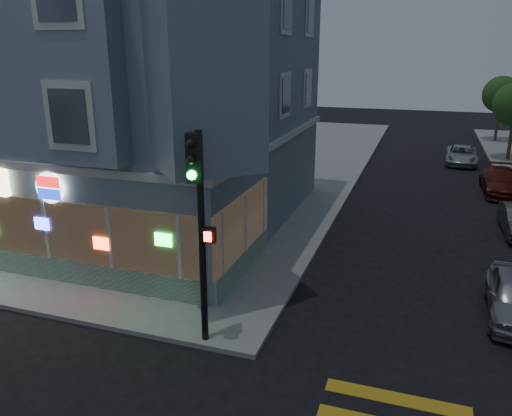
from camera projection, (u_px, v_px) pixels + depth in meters
The scene contains 7 objects.
ground at pixel (107, 384), 11.74m from camera, with size 120.00×120.00×0.00m, color black.
sidewalk_nw at pixel (135, 155), 36.59m from camera, with size 33.00×42.00×0.15m, color gray.
corner_building at pixel (126, 90), 21.71m from camera, with size 14.60×14.60×11.40m.
street_tree_far at pixel (501, 95), 41.08m from camera, with size 3.00×3.00×5.30m.
parked_car_c at pixel (501, 182), 27.02m from camera, with size 1.87×4.60×1.34m, color maroon.
parked_car_d at pixel (462, 155), 34.04m from camera, with size 2.01×4.36×1.21m, color #A9B0B4.
traffic_signal at pixel (199, 206), 12.03m from camera, with size 0.69×0.62×5.57m.
Camera 1 is at (6.51, -8.27, 7.52)m, focal length 35.00 mm.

